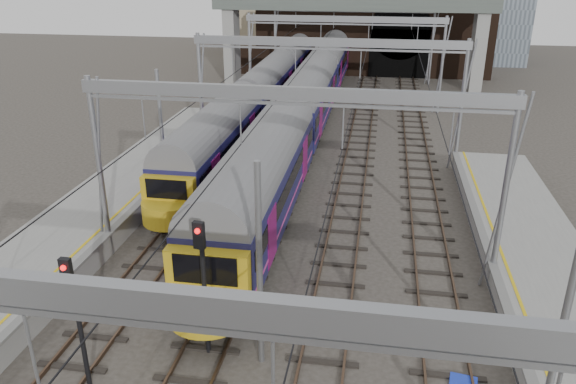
% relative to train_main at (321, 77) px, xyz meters
% --- Properties ---
extents(tracks, '(14.40, 80.00, 0.22)m').
position_rel_train_main_xyz_m(tracks, '(2.00, -21.95, -2.57)').
color(tracks, '#4C3828').
rests_on(tracks, ground).
extents(overhead_line, '(16.80, 80.00, 8.00)m').
position_rel_train_main_xyz_m(overhead_line, '(2.00, -15.46, 3.98)').
color(overhead_line, gray).
rests_on(overhead_line, ground).
extents(retaining_wall, '(28.00, 2.75, 9.00)m').
position_rel_train_main_xyz_m(retaining_wall, '(3.40, 14.98, 1.75)').
color(retaining_wall, black).
rests_on(retaining_wall, ground).
extents(overbridge, '(28.00, 3.00, 9.25)m').
position_rel_train_main_xyz_m(overbridge, '(2.00, 9.05, 4.68)').
color(overbridge, gray).
rests_on(overbridge, ground).
extents(train_main, '(2.96, 68.44, 5.04)m').
position_rel_train_main_xyz_m(train_main, '(0.00, 0.00, 0.00)').
color(train_main, black).
rests_on(train_main, ground).
extents(train_second, '(2.62, 45.43, 4.56)m').
position_rel_train_main_xyz_m(train_second, '(-4.00, -4.57, -0.21)').
color(train_second, black).
rests_on(train_second, ground).
extents(signal_near_left, '(0.33, 0.46, 4.60)m').
position_rel_train_main_xyz_m(signal_near_left, '(-3.05, -37.04, 0.34)').
color(signal_near_left, black).
rests_on(signal_near_left, ground).
extents(signal_near_centre, '(0.37, 0.47, 4.95)m').
position_rel_train_main_xyz_m(signal_near_centre, '(0.14, -34.86, 0.53)').
color(signal_near_centre, black).
rests_on(signal_near_centre, ground).
extents(equip_cover_b, '(0.92, 0.74, 0.10)m').
position_rel_train_main_xyz_m(equip_cover_b, '(1.37, -32.10, -2.54)').
color(equip_cover_b, '#1B36CE').
rests_on(equip_cover_b, ground).
extents(equip_cover_c, '(0.92, 0.71, 0.10)m').
position_rel_train_main_xyz_m(equip_cover_c, '(8.46, -34.95, -2.54)').
color(equip_cover_c, '#1B36CE').
rests_on(equip_cover_c, ground).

